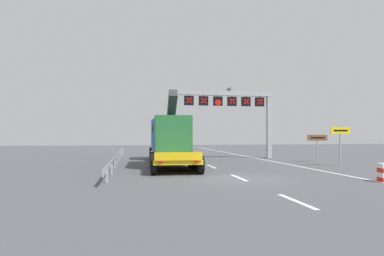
# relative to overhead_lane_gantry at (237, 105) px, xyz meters

# --- Properties ---
(ground) EXTENTS (112.00, 112.00, 0.00)m
(ground) POSITION_rel_overhead_lane_gantry_xyz_m (-4.14, -13.25, -5.13)
(ground) COLOR #4C4C51
(lane_markings) EXTENTS (0.20, 70.96, 0.01)m
(lane_markings) POSITION_rel_overhead_lane_gantry_xyz_m (-4.16, 14.93, -5.12)
(lane_markings) COLOR silver
(lane_markings) RESTS_ON ground
(edge_line_right) EXTENTS (0.20, 63.00, 0.01)m
(edge_line_right) POSITION_rel_overhead_lane_gantry_xyz_m (2.06, -1.25, -5.13)
(edge_line_right) COLOR silver
(edge_line_right) RESTS_ON ground
(overhead_lane_gantry) EXTENTS (9.43, 0.90, 6.74)m
(overhead_lane_gantry) POSITION_rel_overhead_lane_gantry_xyz_m (0.00, 0.00, 0.00)
(overhead_lane_gantry) COLOR #9EA0A5
(overhead_lane_gantry) RESTS_ON ground
(heavy_haul_truck_yellow) EXTENTS (3.45, 14.14, 5.30)m
(heavy_haul_truck_yellow) POSITION_rel_overhead_lane_gantry_xyz_m (-6.93, -3.70, -3.14)
(heavy_haul_truck_yellow) COLOR yellow
(heavy_haul_truck_yellow) RESTS_ON ground
(exit_sign_yellow) EXTENTS (1.54, 0.15, 2.83)m
(exit_sign_yellow) POSITION_rel_overhead_lane_gantry_xyz_m (5.13, -8.23, -2.99)
(exit_sign_yellow) COLOR #9EA0A5
(exit_sign_yellow) RESTS_ON ground
(tourist_info_sign_brown) EXTENTS (1.77, 0.15, 2.28)m
(tourist_info_sign_brown) POSITION_rel_overhead_lane_gantry_xyz_m (5.22, -5.05, -3.36)
(tourist_info_sign_brown) COLOR #9EA0A5
(tourist_info_sign_brown) RESTS_ON ground
(guardrail_left) EXTENTS (0.13, 26.30, 0.76)m
(guardrail_left) POSITION_rel_overhead_lane_gantry_xyz_m (-10.95, -2.10, -4.57)
(guardrail_left) COLOR #999EA3
(guardrail_left) RESTS_ON ground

